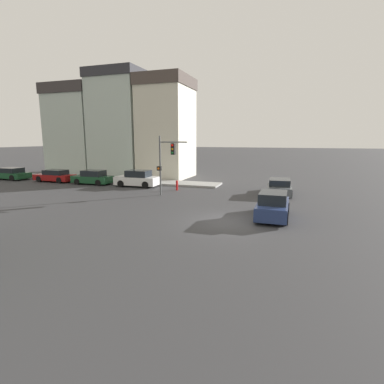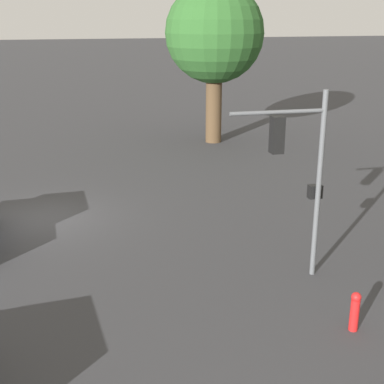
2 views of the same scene
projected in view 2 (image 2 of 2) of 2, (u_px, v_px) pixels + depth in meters
ground_plane at (42, 219)px, 18.14m from camera, size 300.00×300.00×0.00m
street_tree at (215, 34)px, 27.56m from camera, size 5.14×5.14×8.31m
traffic_signal at (298, 160)px, 13.25m from camera, size 0.51×2.58×4.90m
fire_hydrant at (355, 310)px, 11.62m from camera, size 0.22×0.22×0.92m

